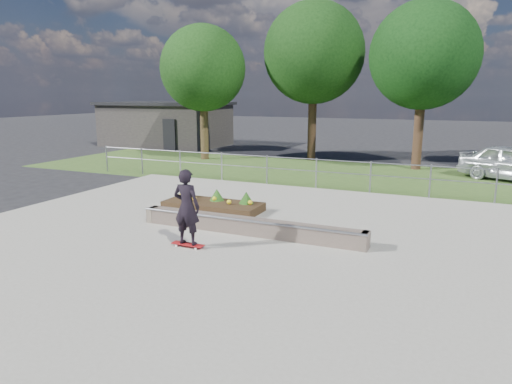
% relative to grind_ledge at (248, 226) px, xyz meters
% --- Properties ---
extents(ground, '(120.00, 120.00, 0.00)m').
position_rel_grind_ledge_xyz_m(ground, '(-0.11, -1.24, -0.26)').
color(ground, black).
rests_on(ground, ground).
extents(grass_verge, '(30.00, 8.00, 0.02)m').
position_rel_grind_ledge_xyz_m(grass_verge, '(-0.11, 9.76, -0.25)').
color(grass_verge, '#355120').
rests_on(grass_verge, ground).
extents(concrete_slab, '(15.00, 15.00, 0.06)m').
position_rel_grind_ledge_xyz_m(concrete_slab, '(-0.11, -1.24, -0.23)').
color(concrete_slab, gray).
rests_on(concrete_slab, ground).
extents(fence, '(20.06, 0.06, 1.20)m').
position_rel_grind_ledge_xyz_m(fence, '(-0.11, 6.26, 0.51)').
color(fence, gray).
rests_on(fence, ground).
extents(building, '(8.40, 5.40, 3.00)m').
position_rel_grind_ledge_xyz_m(building, '(-14.10, 16.76, 1.25)').
color(building, '#2C2927').
rests_on(building, ground).
extents(tree_far_left, '(4.55, 4.55, 7.15)m').
position_rel_grind_ledge_xyz_m(tree_far_left, '(-8.11, 11.76, 4.59)').
color(tree_far_left, '#372816').
rests_on(tree_far_left, ground).
extents(tree_mid_left, '(5.25, 5.25, 8.25)m').
position_rel_grind_ledge_xyz_m(tree_mid_left, '(-2.61, 13.76, 5.34)').
color(tree_mid_left, '#301D13').
rests_on(tree_mid_left, ground).
extents(tree_mid_right, '(4.90, 4.90, 7.70)m').
position_rel_grind_ledge_xyz_m(tree_mid_right, '(2.89, 12.76, 4.97)').
color(tree_mid_right, '#341F15').
rests_on(tree_mid_right, ground).
extents(grind_ledge, '(6.00, 0.44, 0.43)m').
position_rel_grind_ledge_xyz_m(grind_ledge, '(0.00, 0.00, 0.00)').
color(grind_ledge, brown).
rests_on(grind_ledge, concrete_slab).
extents(planter_bed, '(3.00, 1.20, 0.61)m').
position_rel_grind_ledge_xyz_m(planter_bed, '(-2.01, 1.83, -0.02)').
color(planter_bed, black).
rests_on(planter_bed, concrete_slab).
extents(skateboarder, '(0.80, 0.44, 1.83)m').
position_rel_grind_ledge_xyz_m(skateboarder, '(-0.85, -1.49, 0.74)').
color(skateboarder, white).
rests_on(skateboarder, concrete_slab).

